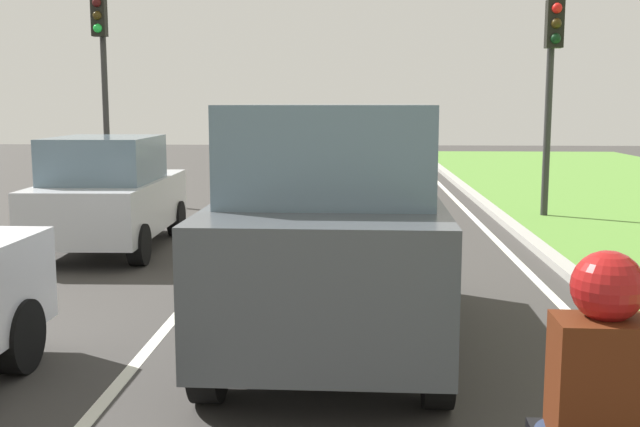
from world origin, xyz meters
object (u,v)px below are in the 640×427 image
Objects in this scene: car_suv_ahead at (332,224)px; traffic_light_near_right at (552,63)px; traffic_light_overhead_left at (102,56)px; rider_person at (602,389)px; car_hatchback_far at (110,194)px.

car_suv_ahead is 0.99× the size of traffic_light_near_right.
rider_person is at bearing -65.03° from traffic_light_overhead_left.
car_hatchback_far is 10.02m from rider_person.
car_suv_ahead is at bearing 107.32° from rider_person.
rider_person is 0.25× the size of traffic_light_near_right.
car_hatchback_far is at bearing -71.29° from traffic_light_overhead_left.
traffic_light_overhead_left is at bearing 166.60° from traffic_light_near_right.
car_suv_ahead is 3.89× the size of rider_person.
traffic_light_overhead_left is (-5.62, 10.42, 2.18)m from car_suv_ahead.
traffic_light_overhead_left is at bearing 119.35° from car_suv_ahead.
traffic_light_near_right is (2.79, 12.33, 1.86)m from rider_person.
car_hatchback_far is at bearing 120.29° from rider_person.
traffic_light_near_right is 9.88m from traffic_light_overhead_left.
car_suv_ahead is 9.25m from traffic_light_near_right.
traffic_light_overhead_left reaches higher than car_hatchback_far.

